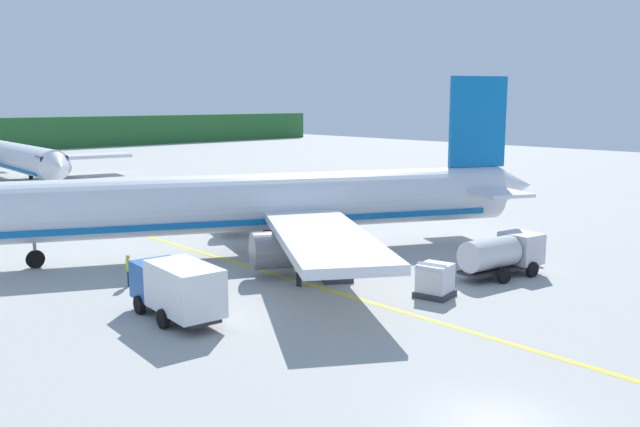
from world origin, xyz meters
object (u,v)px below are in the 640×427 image
object	(u,v)px
service_truck_fuel	(502,253)
cargo_container_mid	(337,265)
crew_marshaller	(299,269)
cargo_container_far	(435,280)
service_truck_baggage	(177,287)
airliner_mid_apron	(12,157)
airliner_foreground	(262,204)
crew_loader_left	(128,268)

from	to	relation	value
service_truck_fuel	cargo_container_mid	size ratio (longest dim) A/B	2.50
service_truck_fuel	crew_marshaller	distance (m)	12.00
service_truck_fuel	cargo_container_far	world-z (taller)	service_truck_fuel
service_truck_baggage	cargo_container_mid	size ratio (longest dim) A/B	2.67
cargo_container_mid	crew_marshaller	distance (m)	2.45
airliner_mid_apron	airliner_foreground	bearing A→B (deg)	-92.25
airliner_foreground	cargo_container_far	size ratio (longest dim) A/B	18.41
airliner_foreground	cargo_container_far	world-z (taller)	airliner_foreground
service_truck_fuel	cargo_container_mid	distance (m)	9.74
crew_marshaller	airliner_mid_apron	bearing A→B (deg)	84.68
airliner_foreground	crew_loader_left	size ratio (longest dim) A/B	21.88
airliner_foreground	crew_marshaller	distance (m)	9.04
cargo_container_mid	crew_loader_left	size ratio (longest dim) A/B	1.29
service_truck_baggage	cargo_container_far	world-z (taller)	service_truck_baggage
cargo_container_mid	cargo_container_far	world-z (taller)	same
service_truck_baggage	crew_loader_left	size ratio (longest dim) A/B	3.45
crew_marshaller	crew_loader_left	size ratio (longest dim) A/B	0.95
airliner_foreground	cargo_container_mid	size ratio (longest dim) A/B	16.95
service_truck_baggage	cargo_container_mid	xyz separation A→B (m)	(10.27, -0.19, -0.66)
cargo_container_far	crew_marshaller	bearing A→B (deg)	121.83
airliner_mid_apron	service_truck_baggage	distance (m)	64.19
airliner_foreground	service_truck_fuel	size ratio (longest dim) A/B	6.79
service_truck_baggage	crew_loader_left	xyz separation A→B (m)	(1.04, 6.86, -0.50)
service_truck_baggage	cargo_container_far	distance (m)	13.26
service_truck_fuel	cargo_container_mid	bearing A→B (deg)	142.78
cargo_container_far	airliner_mid_apron	bearing A→B (deg)	88.44
crew_marshaller	cargo_container_mid	bearing A→B (deg)	-12.71
airliner_mid_apron	service_truck_baggage	xyz separation A→B (m)	(-13.69, -62.69, -1.55)
airliner_mid_apron	crew_marshaller	distance (m)	62.65
service_truck_fuel	crew_loader_left	world-z (taller)	service_truck_fuel
service_truck_baggage	crew_loader_left	bearing A→B (deg)	81.36
crew_loader_left	airliner_foreground	bearing A→B (deg)	7.56
cargo_container_mid	crew_loader_left	world-z (taller)	cargo_container_mid
airliner_mid_apron	service_truck_fuel	world-z (taller)	airliner_mid_apron
service_truck_baggage	service_truck_fuel	bearing A→B (deg)	-18.63
airliner_mid_apron	crew_loader_left	world-z (taller)	airliner_mid_apron
airliner_foreground	airliner_mid_apron	size ratio (longest dim) A/B	1.02
cargo_container_mid	airliner_mid_apron	bearing A→B (deg)	86.89
airliner_mid_apron	cargo_container_far	world-z (taller)	airliner_mid_apron
cargo_container_mid	crew_loader_left	bearing A→B (deg)	142.64
service_truck_fuel	cargo_container_far	size ratio (longest dim) A/B	2.71
cargo_container_far	crew_loader_left	bearing A→B (deg)	130.01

